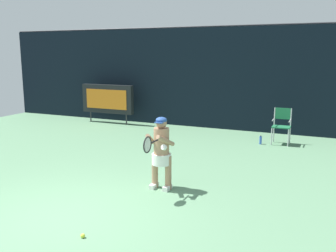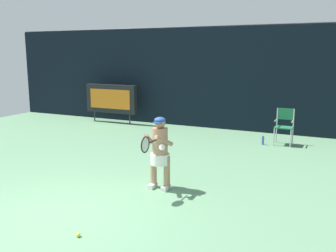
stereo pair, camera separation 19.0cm
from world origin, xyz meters
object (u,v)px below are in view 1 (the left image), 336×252
Objects in this scene: water_bottle at (261,140)px; tennis_racket at (148,144)px; umpire_chair at (282,124)px; scoreboard at (108,99)px; tennis_player at (161,150)px; tennis_ball_loose at (83,236)px.

water_bottle is 0.44× the size of tennis_racket.
tennis_racket reaches higher than umpire_chair.
scoreboard reaches higher than tennis_racket.
tennis_racket is (0.03, -0.63, 0.26)m from tennis_player.
tennis_player is 2.51m from tennis_ball_loose.
tennis_racket reaches higher than tennis_ball_loose.
water_bottle is 4.84m from tennis_player.
umpire_chair is 0.80m from water_bottle.
water_bottle is (-0.55, -0.30, -0.50)m from umpire_chair.
scoreboard is at bearing 131.04° from tennis_player.
tennis_player is 2.45× the size of tennis_racket.
umpire_chair is (6.69, -0.80, -0.33)m from scoreboard.
tennis_racket reaches higher than water_bottle.
scoreboard is 3.65× the size of tennis_racket.
tennis_player reaches higher than tennis_ball_loose.
water_bottle is at bearing 76.37° from tennis_player.
tennis_racket is 8.85× the size of tennis_ball_loose.
scoreboard reaches higher than tennis_ball_loose.
water_bottle is 7.16m from tennis_ball_loose.
tennis_racket is (5.03, -6.38, 0.12)m from scoreboard.
scoreboard is 6.29m from water_bottle.
umpire_chair is at bearing 28.54° from water_bottle.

